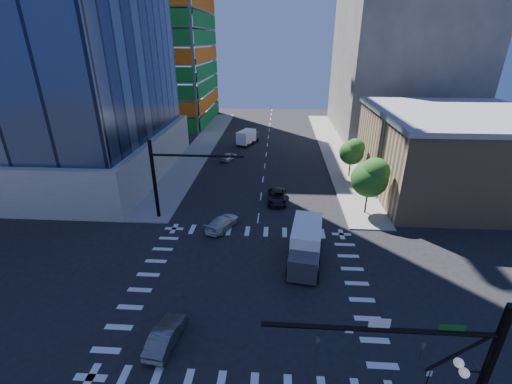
{
  "coord_description": "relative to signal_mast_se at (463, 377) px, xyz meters",
  "views": [
    {
      "loc": [
        2.01,
        -22.7,
        18.82
      ],
      "look_at": [
        0.0,
        8.0,
        5.08
      ],
      "focal_mm": 24.0,
      "sensor_mm": 36.0,
      "label": 1
    }
  ],
  "objects": [
    {
      "name": "tree_north",
      "position": [
        2.33,
        37.4,
        -1.02
      ],
      "size": [
        3.54,
        3.52,
        5.78
      ],
      "color": "#382316",
      "rests_on": "sidewalk_ne"
    },
    {
      "name": "car_sb_near",
      "position": [
        -14.34,
        20.98,
        -4.32
      ],
      "size": [
        3.74,
        5.15,
        1.38
      ],
      "primitive_type": "imported",
      "rotation": [
        0.0,
        0.0,
        2.71
      ],
      "color": "silver",
      "rests_on": "ground"
    },
    {
      "name": "commercial_building",
      "position": [
        14.4,
        33.5,
        0.31
      ],
      "size": [
        20.5,
        22.5,
        10.6
      ],
      "color": "#927855",
      "rests_on": "ground"
    },
    {
      "name": "no_parking_sign",
      "position": [
        0.1,
        2.5,
        -3.63
      ],
      "size": [
        0.3,
        0.06,
        2.2
      ],
      "color": "black",
      "rests_on": "ground"
    },
    {
      "name": "box_truck_near",
      "position": [
        -5.85,
        15.15,
        -3.48
      ],
      "size": [
        3.69,
        6.9,
        3.45
      ],
      "rotation": [
        0.0,
        0.0,
        -0.14
      ],
      "color": "black",
      "rests_on": "ground"
    },
    {
      "name": "signal_mast_se",
      "position": [
        0.0,
        0.0,
        0.0
      ],
      "size": [
        10.51,
        2.48,
        9.0
      ],
      "color": "black",
      "rests_on": "sidewalk_se"
    },
    {
      "name": "sidewalk_nw",
      "position": [
        -23.1,
        51.5,
        -4.93
      ],
      "size": [
        5.0,
        60.0,
        0.15
      ],
      "primitive_type": "cube",
      "color": "gray",
      "rests_on": "ground"
    },
    {
      "name": "construction_building",
      "position": [
        -38.02,
        73.43,
        19.6
      ],
      "size": [
        25.16,
        34.5,
        70.6
      ],
      "color": "gray",
      "rests_on": "ground"
    },
    {
      "name": "sidewalk_ne",
      "position": [
        1.9,
        51.5,
        -4.93
      ],
      "size": [
        5.0,
        60.0,
        0.15
      ],
      "primitive_type": "cube",
      "color": "gray",
      "rests_on": "ground"
    },
    {
      "name": "box_truck_far",
      "position": [
        -14.37,
        53.92,
        -3.75
      ],
      "size": [
        4.15,
        5.9,
        2.85
      ],
      "rotation": [
        0.0,
        0.0,
        2.77
      ],
      "color": "black",
      "rests_on": "ground"
    },
    {
      "name": "tree_south",
      "position": [
        2.03,
        25.4,
        -0.32
      ],
      "size": [
        4.16,
        4.16,
        6.82
      ],
      "color": "#382316",
      "rests_on": "sidewalk_ne"
    },
    {
      "name": "road_markings",
      "position": [
        -10.6,
        11.5,
        -5.0
      ],
      "size": [
        20.0,
        20.0,
        0.01
      ],
      "primitive_type": "cube",
      "color": "silver",
      "rests_on": "ground"
    },
    {
      "name": "ground",
      "position": [
        -10.6,
        11.5,
        -5.01
      ],
      "size": [
        160.0,
        160.0,
        0.0
      ],
      "primitive_type": "plane",
      "color": "black",
      "rests_on": "ground"
    },
    {
      "name": "car_nb_far",
      "position": [
        -8.5,
        28.04,
        -4.31
      ],
      "size": [
        2.39,
        5.04,
        1.39
      ],
      "primitive_type": "imported",
      "rotation": [
        0.0,
        0.0,
        0.02
      ],
      "color": "black",
      "rests_on": "ground"
    },
    {
      "name": "signal_mast_nw",
      "position": [
        -20.6,
        23.0,
        0.49
      ],
      "size": [
        10.2,
        0.4,
        9.0
      ],
      "color": "black",
      "rests_on": "sidewalk_nw"
    },
    {
      "name": "bg_building_ne",
      "position": [
        16.4,
        66.5,
        8.99
      ],
      "size": [
        24.0,
        30.0,
        28.0
      ],
      "primitive_type": "cube",
      "color": "#5D5A54",
      "rests_on": "ground"
    },
    {
      "name": "car_sb_mid",
      "position": [
        -16.87,
        43.89,
        -4.36
      ],
      "size": [
        2.83,
        4.12,
        1.3
      ],
      "primitive_type": "imported",
      "rotation": [
        0.0,
        0.0,
        2.77
      ],
      "color": "#AEB2B7",
      "rests_on": "ground"
    },
    {
      "name": "car_sb_cross",
      "position": [
        -15.75,
        5.36,
        -4.31
      ],
      "size": [
        1.96,
        4.39,
        1.4
      ],
      "primitive_type": "imported",
      "rotation": [
        0.0,
        0.0,
        3.03
      ],
      "color": "#535358",
      "rests_on": "ground"
    }
  ]
}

